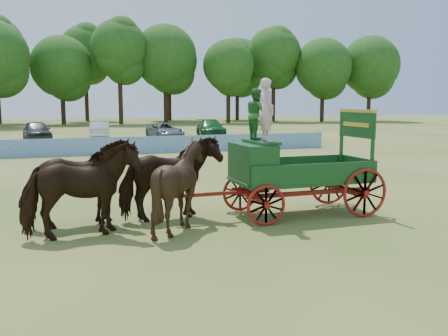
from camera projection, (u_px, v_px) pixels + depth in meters
ground at (270, 217)px, 14.05m from camera, size 160.00×160.00×0.00m
horse_lead_left at (81, 190)px, 11.76m from camera, size 2.87×1.64×2.29m
horse_lead_right at (78, 183)px, 12.79m from camera, size 2.84×1.53×2.29m
horse_wheel_left at (180, 185)px, 12.53m from camera, size 2.33×2.13×2.30m
horse_wheel_right at (170, 178)px, 13.56m from camera, size 2.88×1.65×2.29m
farm_dray at (278, 159)px, 13.95m from camera, size 6.00×2.00×3.84m
sponsor_banner at (134, 145)px, 30.52m from camera, size 26.00×0.08×1.05m
parked_cars at (8, 132)px, 39.02m from camera, size 36.42×6.82×1.64m
treeline at (60, 55)px, 67.29m from camera, size 94.33×23.29×14.88m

